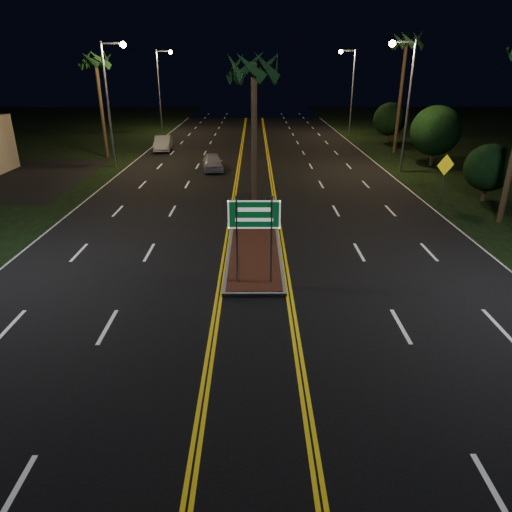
{
  "coord_description": "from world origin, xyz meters",
  "views": [
    {
      "loc": [
        0.01,
        -12.06,
        7.39
      ],
      "look_at": [
        0.06,
        1.05,
        1.9
      ],
      "focal_mm": 32.0,
      "sensor_mm": 36.0,
      "label": 1
    }
  ],
  "objects_px": {
    "streetlight_right_far": "(350,82)",
    "warning_sign": "(445,171)",
    "shrub_mid": "(436,131)",
    "shrub_far": "(390,119)",
    "highway_sign": "(254,223)",
    "shrub_near": "(489,168)",
    "palm_left_far": "(96,60)",
    "streetlight_right_mid": "(404,92)",
    "palm_right_far": "(407,43)",
    "palm_median": "(254,68)",
    "streetlight_left_mid": "(111,91)",
    "median_island": "(254,242)",
    "streetlight_left_far": "(162,82)",
    "car_near": "(213,161)",
    "car_far": "(163,142)"
  },
  "relations": [
    {
      "from": "shrub_mid",
      "to": "shrub_far",
      "type": "distance_m",
      "value": 12.01
    },
    {
      "from": "streetlight_right_far",
      "to": "warning_sign",
      "type": "xyz_separation_m",
      "value": [
        0.19,
        -28.43,
        -3.82
      ]
    },
    {
      "from": "streetlight_left_far",
      "to": "streetlight_right_far",
      "type": "bearing_deg",
      "value": -5.38
    },
    {
      "from": "streetlight_right_mid",
      "to": "palm_right_far",
      "type": "relative_size",
      "value": 0.87
    },
    {
      "from": "palm_left_far",
      "to": "palm_right_far",
      "type": "xyz_separation_m",
      "value": [
        25.6,
        2.0,
        1.4
      ]
    },
    {
      "from": "median_island",
      "to": "palm_right_far",
      "type": "xyz_separation_m",
      "value": [
        12.8,
        23.0,
        9.06
      ]
    },
    {
      "from": "streetlight_left_mid",
      "to": "warning_sign",
      "type": "xyz_separation_m",
      "value": [
        21.41,
        -10.43,
        -3.82
      ]
    },
    {
      "from": "streetlight_left_far",
      "to": "car_near",
      "type": "height_order",
      "value": "streetlight_left_far"
    },
    {
      "from": "shrub_far",
      "to": "car_far",
      "type": "height_order",
      "value": "shrub_far"
    },
    {
      "from": "streetlight_left_far",
      "to": "warning_sign",
      "type": "height_order",
      "value": "streetlight_left_far"
    },
    {
      "from": "median_island",
      "to": "shrub_far",
      "type": "distance_m",
      "value": 32.19
    },
    {
      "from": "palm_median",
      "to": "warning_sign",
      "type": "bearing_deg",
      "value": 15.86
    },
    {
      "from": "median_island",
      "to": "streetlight_left_mid",
      "type": "distance_m",
      "value": 20.8
    },
    {
      "from": "palm_right_far",
      "to": "palm_median",
      "type": "bearing_deg",
      "value": -123.28
    },
    {
      "from": "streetlight_right_mid",
      "to": "shrub_near",
      "type": "distance_m",
      "value": 9.28
    },
    {
      "from": "streetlight_right_far",
      "to": "shrub_near",
      "type": "distance_m",
      "value": 28.39
    },
    {
      "from": "streetlight_right_far",
      "to": "car_near",
      "type": "bearing_deg",
      "value": -125.36
    },
    {
      "from": "shrub_near",
      "to": "car_far",
      "type": "height_order",
      "value": "shrub_near"
    },
    {
      "from": "highway_sign",
      "to": "shrub_near",
      "type": "height_order",
      "value": "highway_sign"
    },
    {
      "from": "streetlight_left_far",
      "to": "shrub_near",
      "type": "relative_size",
      "value": 2.73
    },
    {
      "from": "highway_sign",
      "to": "shrub_mid",
      "type": "height_order",
      "value": "shrub_mid"
    },
    {
      "from": "palm_right_far",
      "to": "shrub_mid",
      "type": "relative_size",
      "value": 2.23
    },
    {
      "from": "palm_right_far",
      "to": "streetlight_left_far",
      "type": "bearing_deg",
      "value": 149.12
    },
    {
      "from": "palm_median",
      "to": "palm_left_far",
      "type": "distance_m",
      "value": 21.69
    },
    {
      "from": "streetlight_left_mid",
      "to": "shrub_far",
      "type": "height_order",
      "value": "streetlight_left_mid"
    },
    {
      "from": "shrub_near",
      "to": "median_island",
      "type": "bearing_deg",
      "value": -152.59
    },
    {
      "from": "streetlight_left_mid",
      "to": "palm_right_far",
      "type": "height_order",
      "value": "palm_right_far"
    },
    {
      "from": "highway_sign",
      "to": "shrub_near",
      "type": "relative_size",
      "value": 0.97
    },
    {
      "from": "palm_right_far",
      "to": "shrub_far",
      "type": "xyz_separation_m",
      "value": [
        1.0,
        6.0,
        -6.81
      ]
    },
    {
      "from": "streetlight_left_far",
      "to": "shrub_mid",
      "type": "height_order",
      "value": "streetlight_left_far"
    },
    {
      "from": "streetlight_right_mid",
      "to": "shrub_mid",
      "type": "distance_m",
      "value": 4.9
    },
    {
      "from": "highway_sign",
      "to": "car_far",
      "type": "relative_size",
      "value": 0.69
    },
    {
      "from": "streetlight_right_far",
      "to": "car_far",
      "type": "height_order",
      "value": "streetlight_right_far"
    },
    {
      "from": "streetlight_left_far",
      "to": "streetlight_right_far",
      "type": "xyz_separation_m",
      "value": [
        21.23,
        -2.0,
        0.0
      ]
    },
    {
      "from": "palm_median",
      "to": "median_island",
      "type": "bearing_deg",
      "value": -90.0
    },
    {
      "from": "highway_sign",
      "to": "shrub_far",
      "type": "relative_size",
      "value": 0.81
    },
    {
      "from": "palm_left_far",
      "to": "shrub_near",
      "type": "xyz_separation_m",
      "value": [
        26.3,
        -14.0,
        -5.8
      ]
    },
    {
      "from": "median_island",
      "to": "car_near",
      "type": "distance_m",
      "value": 15.93
    },
    {
      "from": "shrub_near",
      "to": "warning_sign",
      "type": "xyz_separation_m",
      "value": [
        -2.7,
        -0.43,
        -0.11
      ]
    },
    {
      "from": "streetlight_right_far",
      "to": "warning_sign",
      "type": "bearing_deg",
      "value": -89.62
    },
    {
      "from": "median_island",
      "to": "palm_median",
      "type": "bearing_deg",
      "value": 90.0
    },
    {
      "from": "streetlight_left_mid",
      "to": "car_far",
      "type": "relative_size",
      "value": 1.93
    },
    {
      "from": "streetlight_right_mid",
      "to": "streetlight_right_far",
      "type": "xyz_separation_m",
      "value": [
        0.0,
        20.0,
        0.0
      ]
    },
    {
      "from": "shrub_near",
      "to": "shrub_far",
      "type": "height_order",
      "value": "shrub_far"
    },
    {
      "from": "median_island",
      "to": "palm_left_far",
      "type": "relative_size",
      "value": 1.16
    },
    {
      "from": "streetlight_left_mid",
      "to": "streetlight_left_far",
      "type": "bearing_deg",
      "value": 90.0
    },
    {
      "from": "streetlight_right_far",
      "to": "palm_left_far",
      "type": "xyz_separation_m",
      "value": [
        -23.41,
        -14.0,
        2.09
      ]
    },
    {
      "from": "streetlight_right_far",
      "to": "palm_left_far",
      "type": "height_order",
      "value": "streetlight_right_far"
    },
    {
      "from": "shrub_mid",
      "to": "streetlight_left_mid",
      "type": "bearing_deg",
      "value": 180.0
    },
    {
      "from": "streetlight_left_mid",
      "to": "palm_right_far",
      "type": "xyz_separation_m",
      "value": [
        23.41,
        6.0,
        3.49
      ]
    }
  ]
}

